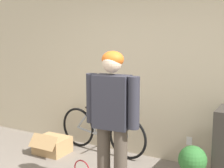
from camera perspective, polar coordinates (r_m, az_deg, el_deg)
wall_back at (r=4.61m, az=7.90°, el=2.18°), size 8.00×0.07×2.60m
person at (r=3.50m, az=0.01°, el=-5.27°), size 0.66×0.26×1.66m
bicycle at (r=4.95m, az=-1.99°, el=-8.49°), size 1.61×0.46×0.72m
cardboard_box at (r=5.07m, az=-10.88°, el=-10.90°), size 0.50×0.49×0.33m
potted_plant at (r=3.98m, az=14.48°, el=-14.08°), size 0.34×0.34×0.53m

